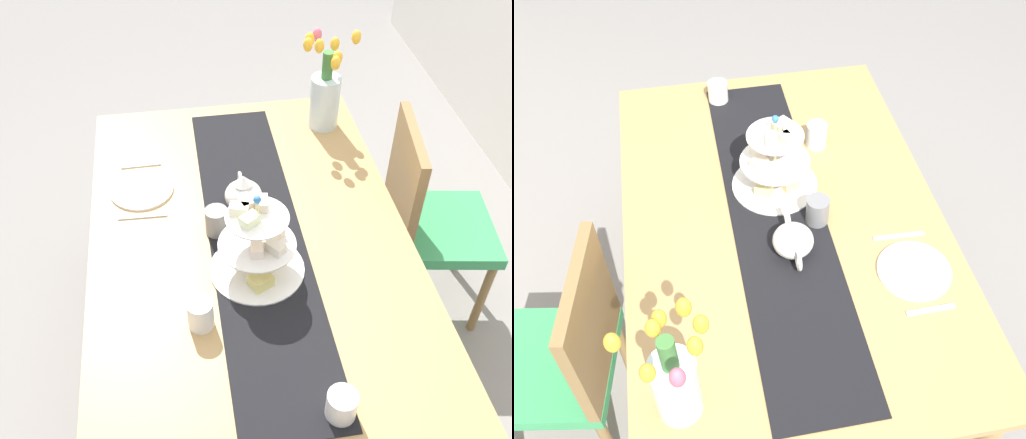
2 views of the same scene
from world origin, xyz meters
The scene contains 13 objects.
ground_plane centered at (0.00, 0.00, 0.00)m, with size 8.00×8.00×0.00m, color gray.
dining_table centered at (0.00, 0.00, 0.65)m, with size 1.63×1.06×0.74m.
chair_left centered at (-0.25, 0.76, 0.50)m, with size 0.48×0.48×0.91m.
table_runner centered at (0.00, 0.02, 0.75)m, with size 1.48×0.31×0.00m, color black.
tiered_cake_stand centered at (0.15, 0.00, 0.85)m, with size 0.30×0.30×0.30m.
teapot centered at (-0.15, 0.00, 0.80)m, with size 0.24×0.13×0.14m.
tulip_vase centered at (-0.61, 0.39, 0.90)m, with size 0.21×0.22×0.41m.
cream_jug centered at (0.68, 0.13, 0.79)m, with size 0.08×0.08×0.09m, color white.
dinner_plate_left centered at (-0.30, -0.35, 0.75)m, with size 0.23×0.23×0.01m, color white.
fork_left centered at (-0.44, -0.35, 0.75)m, with size 0.02×0.15×0.01m, color silver.
knife_left centered at (-0.15, -0.35, 0.75)m, with size 0.01×0.17×0.01m, color silver.
mug_grey centered at (-0.04, -0.11, 0.79)m, with size 0.08×0.08×0.10m, color slate.
mug_white_text centered at (0.34, -0.19, 0.79)m, with size 0.08×0.08×0.10m, color white.
Camera 2 is at (-1.31, 0.29, 2.23)m, focal length 41.88 mm.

